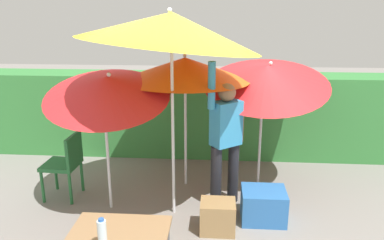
{
  "coord_description": "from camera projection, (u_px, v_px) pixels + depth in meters",
  "views": [
    {
      "loc": [
        0.33,
        -4.3,
        2.49
      ],
      "look_at": [
        0.0,
        0.3,
        1.1
      ],
      "focal_mm": 35.6,
      "sensor_mm": 36.0,
      "label": 1
    }
  ],
  "objects": [
    {
      "name": "crate_cardboard",
      "position": [
        218.0,
        217.0,
        4.34
      ],
      "size": [
        0.4,
        0.32,
        0.37
      ],
      "primitive_type": "cube",
      "color": "#9E7A4C",
      "rests_on": "ground_plane"
    },
    {
      "name": "bottle_water",
      "position": [
        102.0,
        233.0,
        2.85
      ],
      "size": [
        0.07,
        0.07,
        0.24
      ],
      "color": "silver",
      "rests_on": "folding_table"
    },
    {
      "name": "umbrella_navy",
      "position": [
        185.0,
        69.0,
        5.06
      ],
      "size": [
        1.75,
        1.75,
        1.88
      ],
      "color": "silver",
      "rests_on": "ground_plane"
    },
    {
      "name": "cooler_box",
      "position": [
        263.0,
        205.0,
        4.56
      ],
      "size": [
        0.52,
        0.43,
        0.39
      ],
      "primitive_type": "cube",
      "color": "#2D6BB7",
      "rests_on": "ground_plane"
    },
    {
      "name": "ground_plane",
      "position": [
        190.0,
        209.0,
        4.85
      ],
      "size": [
        24.0,
        24.0,
        0.0
      ],
      "primitive_type": "plane",
      "color": "gray"
    },
    {
      "name": "hedge_row",
      "position": [
        199.0,
        114.0,
        6.54
      ],
      "size": [
        8.0,
        0.7,
        1.4
      ],
      "primitive_type": "cube",
      "color": "#38843D",
      "rests_on": "ground_plane"
    },
    {
      "name": "umbrella_orange",
      "position": [
        171.0,
        29.0,
        4.16
      ],
      "size": [
        2.08,
        2.06,
        2.59
      ],
      "color": "silver",
      "rests_on": "ground_plane"
    },
    {
      "name": "chair_plastic",
      "position": [
        66.0,
        162.0,
        5.03
      ],
      "size": [
        0.46,
        0.46,
        0.89
      ],
      "color": "#236633",
      "rests_on": "ground_plane"
    },
    {
      "name": "umbrella_yellow",
      "position": [
        106.0,
        87.0,
        4.45
      ],
      "size": [
        1.52,
        1.51,
        1.94
      ],
      "color": "silver",
      "rests_on": "ground_plane"
    },
    {
      "name": "umbrella_rainbow",
      "position": [
        267.0,
        75.0,
        5.13
      ],
      "size": [
        1.74,
        1.72,
        2.01
      ],
      "color": "silver",
      "rests_on": "ground_plane"
    },
    {
      "name": "person_vendor",
      "position": [
        226.0,
        136.0,
        4.73
      ],
      "size": [
        0.49,
        0.41,
        1.88
      ],
      "color": "black",
      "rests_on": "ground_plane"
    }
  ]
}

